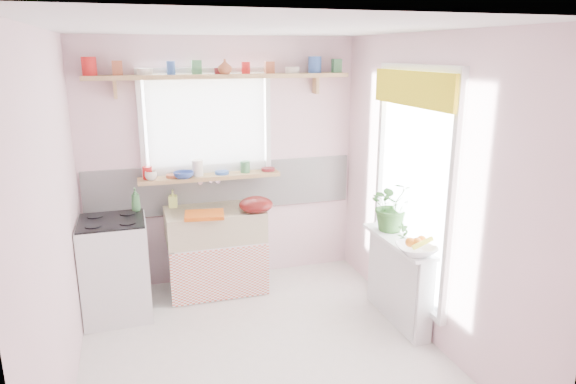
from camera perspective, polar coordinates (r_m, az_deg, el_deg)
name	(u,v)px	position (r m, az deg, el deg)	size (l,w,h in m)	color
room	(307,161)	(4.73, 2.17, 3.42)	(3.20, 3.20, 3.20)	white
sink_unit	(216,250)	(5.22, -8.03, -6.35)	(0.95, 0.65, 1.11)	white
cooker	(116,268)	(4.94, -18.61, -7.98)	(0.58, 0.58, 0.93)	white
radiator_ledge	(399,279)	(4.72, 12.19, -9.43)	(0.22, 0.95, 0.78)	white
windowsill	(210,177)	(5.18, -8.65, 1.69)	(1.40, 0.22, 0.04)	tan
pine_shelf	(222,76)	(5.06, -7.37, 12.64)	(2.52, 0.24, 0.04)	tan
shelf_crockery	(222,68)	(5.06, -7.40, 13.50)	(2.47, 0.11, 0.12)	red
sill_crockery	(205,170)	(5.16, -9.23, 2.45)	(1.35, 0.11, 0.12)	red
dish_tray	(204,215)	(4.88, -9.27, -2.53)	(0.36, 0.27, 0.04)	#DB5D13
colander	(256,205)	(4.95, -3.58, -1.41)	(0.33, 0.33, 0.15)	#5F1110
jade_plant	(393,205)	(4.71, 11.55, -1.45)	(0.42, 0.37, 0.47)	#326227
fruit_bowl	(416,249)	(4.26, 14.08, -6.21)	(0.32, 0.32, 0.08)	white
herb_pot	(403,234)	(4.42, 12.69, -4.58)	(0.10, 0.07, 0.18)	#2E5F26
soap_bottle_sink	(173,199)	(5.21, -12.67, -0.73)	(0.08, 0.08, 0.18)	#D8EA68
sill_cup	(151,176)	(5.06, -14.98, 1.76)	(0.11, 0.11, 0.09)	white
sill_bowl	(184,175)	(5.08, -11.52, 1.87)	(0.20, 0.20, 0.06)	#3757B3
shelf_vase	(225,67)	(5.00, -7.03, 13.66)	(0.13, 0.13, 0.14)	#9F5231
cooker_bottle	(136,199)	(4.96, -16.59, -0.79)	(0.08, 0.09, 0.22)	#3C7942
fruit	(417,242)	(4.25, 14.16, -5.40)	(0.20, 0.14, 0.10)	orange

